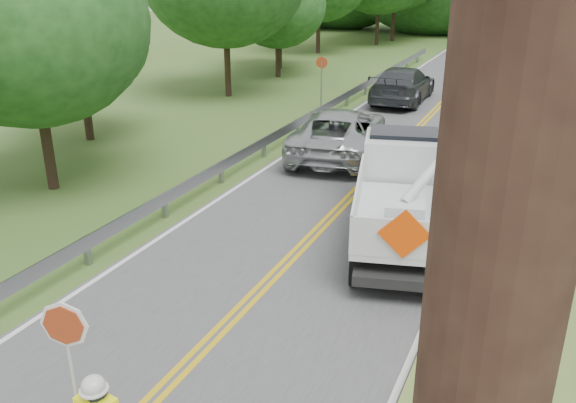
% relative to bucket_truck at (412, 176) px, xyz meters
% --- Properties ---
extents(road, '(7.20, 96.00, 0.03)m').
position_rel_bucket_truck_xyz_m(road, '(-2.07, 5.02, -1.44)').
color(road, '#484749').
rests_on(road, ground).
extents(guardrail, '(0.18, 48.00, 0.77)m').
position_rel_bucket_truck_xyz_m(guardrail, '(-6.09, 5.93, -0.90)').
color(guardrail, gray).
rests_on(guardrail, ground).
extents(utility_poles, '(1.60, 43.30, 10.00)m').
position_rel_bucket_truck_xyz_m(utility_poles, '(2.93, 8.04, 3.82)').
color(utility_poles, black).
rests_on(utility_poles, ground).
extents(bucket_truck, '(4.39, 6.55, 6.22)m').
position_rel_bucket_truck_xyz_m(bucket_truck, '(0.00, 0.00, 0.00)').
color(bucket_truck, black).
rests_on(bucket_truck, road).
extents(suv_silver, '(3.78, 6.46, 1.69)m').
position_rel_bucket_truck_xyz_m(suv_silver, '(-3.81, 5.28, -0.59)').
color(suv_silver, '#ABAFB2').
rests_on(suv_silver, road).
extents(suv_darkgrey, '(2.54, 5.93, 1.70)m').
position_rel_bucket_truck_xyz_m(suv_darkgrey, '(-3.97, 15.04, -0.58)').
color(suv_darkgrey, '#383C41').
rests_on(suv_darkgrey, road).
extents(stop_sign_permanent, '(0.54, 0.13, 2.57)m').
position_rel_bucket_truck_xyz_m(stop_sign_permanent, '(-6.79, 11.15, 0.26)').
color(stop_sign_permanent, gray).
rests_on(stop_sign_permanent, ground).
extents(yard_sign, '(0.45, 0.21, 0.68)m').
position_rel_bucket_truck_xyz_m(yard_sign, '(3.45, -5.60, -0.96)').
color(yard_sign, white).
rests_on(yard_sign, ground).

